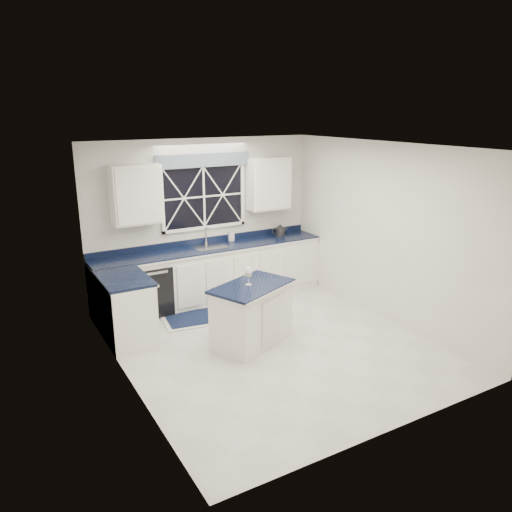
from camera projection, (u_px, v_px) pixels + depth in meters
ground at (273, 344)px, 6.94m from camera, size 4.50×4.50×0.00m
back_wall at (203, 220)px, 8.43m from camera, size 4.00×0.10×2.70m
base_cabinets at (198, 281)px, 8.14m from camera, size 3.99×1.60×0.90m
countertop at (212, 248)px, 8.30m from camera, size 3.98×0.64×0.04m
dishwasher at (150, 288)px, 7.92m from camera, size 0.60×0.58×0.82m
window at (204, 192)px, 8.25m from camera, size 1.65×0.09×1.26m
upper_cabinets at (207, 189)px, 8.13m from camera, size 3.10×0.34×0.90m
faucet at (206, 235)px, 8.41m from camera, size 0.05×0.20×0.30m
island at (252, 314)px, 6.89m from camera, size 1.32×1.08×0.85m
rug at (202, 317)px, 7.83m from camera, size 1.31×0.90×0.02m
kettle at (280, 230)px, 9.04m from camera, size 0.28×0.22×0.21m
wine_glass at (248, 273)px, 6.73m from camera, size 0.10×0.10×0.24m
soap_bottle at (231, 235)px, 8.68m from camera, size 0.11×0.11×0.21m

